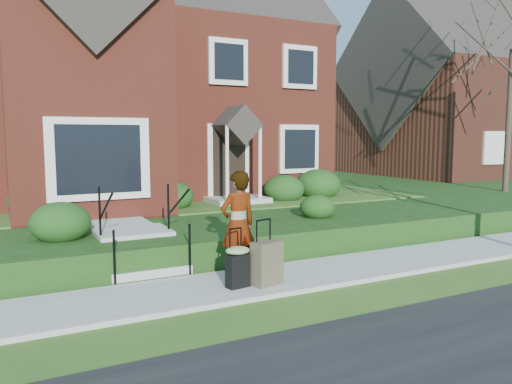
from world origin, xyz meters
TOP-DOWN VIEW (x-y plane):
  - ground at (0.00, 0.00)m, footprint 120.00×120.00m
  - sidewalk at (0.00, 0.00)m, footprint 60.00×1.60m
  - terrace at (4.00, 10.90)m, footprint 44.00×20.00m
  - walkway at (-2.50, 5.00)m, footprint 1.20×6.00m
  - main_house at (-0.21, 9.61)m, footprint 10.40×10.20m
  - neighbour_house at (16.00, 11.00)m, footprint 9.40×8.00m
  - front_steps at (-2.50, 1.84)m, footprint 1.40×2.02m
  - foundation_shrubs at (-0.05, 4.92)m, footprint 9.46×4.42m
  - woman at (-1.18, 0.27)m, footprint 0.72×0.52m
  - suitcase_black at (-1.43, -0.24)m, footprint 0.45×0.39m
  - suitcase_olive at (-0.94, -0.32)m, footprint 0.55×0.40m

SIDE VIEW (x-z plane):
  - ground at x=0.00m, z-range 0.00..0.00m
  - sidewalk at x=0.00m, z-range 0.00..0.08m
  - terrace at x=4.00m, z-range 0.00..0.60m
  - suitcase_olive at x=-0.94m, z-range -0.10..0.98m
  - suitcase_black at x=-1.43m, z-range -0.03..0.94m
  - front_steps at x=-2.50m, z-range -0.28..1.22m
  - walkway at x=-2.50m, z-range 0.60..0.66m
  - woman at x=-1.18m, z-range 0.08..1.92m
  - foundation_shrubs at x=-0.05m, z-range 0.55..1.54m
  - neighbour_house at x=16.00m, z-range 0.65..9.85m
  - main_house at x=-0.21m, z-range 0.56..9.96m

